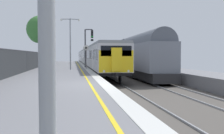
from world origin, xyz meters
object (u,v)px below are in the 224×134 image
speed_limit_sign (86,54)px  freight_train_adjacent_track (128,55)px  background_tree_centre (40,31)px  platform_lamp_mid (70,39)px  signal_gantry (88,43)px  background_tree_left (44,29)px  commuter_train_at_platform (89,57)px

speed_limit_sign → freight_train_adjacent_track: bearing=41.6°
freight_train_adjacent_track → speed_limit_sign: bearing=-138.4°
background_tree_centre → freight_train_adjacent_track: bearing=-40.9°
speed_limit_sign → platform_lamp_mid: platform_lamp_mid is taller
signal_gantry → background_tree_left: background_tree_left is taller
signal_gantry → platform_lamp_mid: 5.47m
background_tree_centre → platform_lamp_mid: bearing=-73.6°
signal_gantry → background_tree_centre: background_tree_centre is taller
commuter_train_at_platform → freight_train_adjacent_track: (4.00, -17.28, 0.32)m
background_tree_centre → speed_limit_sign: bearing=-67.1°
background_tree_left → background_tree_centre: background_tree_left is taller
signal_gantry → speed_limit_sign: 3.99m
commuter_train_at_platform → signal_gantry: (-1.46, -18.72, 1.71)m
freight_train_adjacent_track → speed_limit_sign: size_ratio=10.85×
signal_gantry → background_tree_left: (-7.38, 20.04, 3.80)m
background_tree_left → background_tree_centre: bearing=-88.6°
freight_train_adjacent_track → platform_lamp_mid: 10.07m
freight_train_adjacent_track → platform_lamp_mid: bearing=-139.2°
commuter_train_at_platform → platform_lamp_mid: bearing=-98.4°
speed_limit_sign → background_tree_centre: size_ratio=0.32×
commuter_train_at_platform → background_tree_centre: (-8.66, -6.32, 4.40)m
freight_train_adjacent_track → background_tree_centre: bearing=139.1°
platform_lamp_mid → freight_train_adjacent_track: bearing=40.8°
speed_limit_sign → background_tree_left: bearing=106.4°
freight_train_adjacent_track → commuter_train_at_platform: bearing=103.0°
speed_limit_sign → signal_gantry: bearing=84.2°
commuter_train_at_platform → background_tree_centre: 11.59m
background_tree_left → background_tree_centre: (0.19, -7.64, -1.12)m
speed_limit_sign → background_tree_left: 25.33m
signal_gantry → commuter_train_at_platform: bearing=85.5°
commuter_train_at_platform → freight_train_adjacent_track: bearing=-77.0°
freight_train_adjacent_track → speed_limit_sign: freight_train_adjacent_track is taller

